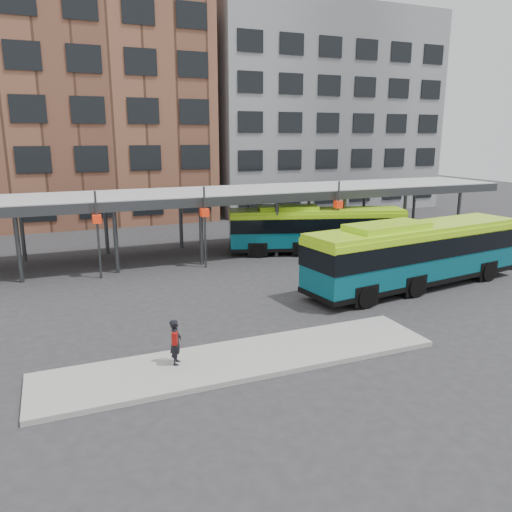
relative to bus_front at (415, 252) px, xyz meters
The scene contains 9 objects.
ground 6.38m from the bus_front, 162.17° to the right, with size 120.00×120.00×0.00m, color #28282B.
boarding_island 12.44m from the bus_front, 156.71° to the right, with size 14.00×3.00×0.18m, color gray.
canopy 12.64m from the bus_front, 118.11° to the left, with size 40.00×6.53×4.80m.
building_brick 35.24m from the bus_front, 117.70° to the left, with size 26.00×14.00×22.00m, color brown.
building_grey 32.83m from the bus_front, 71.33° to the left, with size 24.00×14.00×20.00m, color slate.
bus_front is the anchor object (origin of this frame).
bus_rear 8.86m from the bus_front, 95.74° to the left, with size 11.76×5.76×3.18m.
pedestrian 14.33m from the bus_front, 161.60° to the right, with size 0.57×0.67×1.57m.
bike_rack 12.28m from the bus_front, 55.98° to the left, with size 4.73×1.14×1.08m.
Camera 1 is at (-11.19, -17.97, 7.68)m, focal length 35.00 mm.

